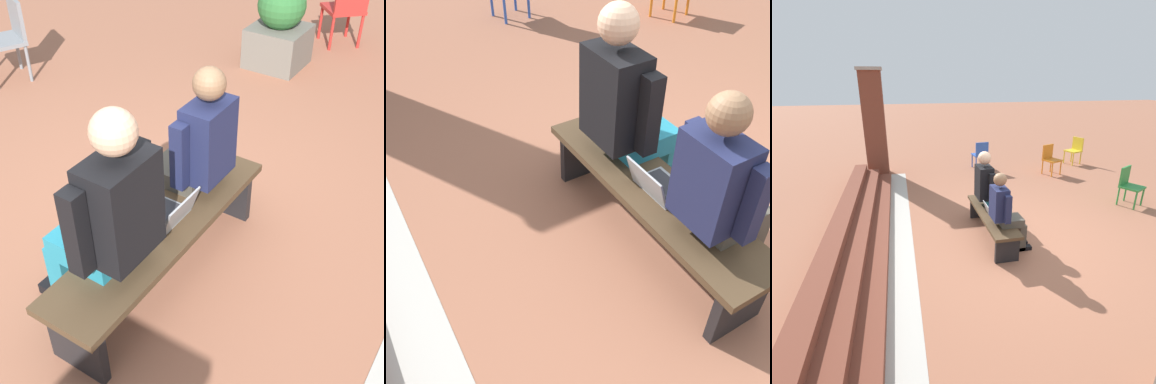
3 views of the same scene
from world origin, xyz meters
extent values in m
plane|color=#9E6047|center=(0.00, 0.00, 0.00)|extent=(60.00, 60.00, 0.00)
cube|color=#B7B2A8|center=(0.23, 1.88, 0.00)|extent=(8.19, 0.40, 0.01)
cube|color=brown|center=(0.23, 2.53, 0.07)|extent=(7.39, 0.90, 0.15)
cube|color=brown|center=(0.23, 2.68, 0.22)|extent=(7.39, 0.60, 0.15)
cube|color=brown|center=(0.23, 2.83, 0.38)|extent=(7.39, 0.30, 0.15)
cube|color=brown|center=(4.44, 2.41, 1.41)|extent=(0.56, 0.56, 2.81)
cube|color=gray|center=(4.44, 2.41, 2.85)|extent=(0.64, 0.64, 0.08)
cube|color=#4C3823|center=(0.23, 0.32, 0.42)|extent=(1.80, 0.44, 0.05)
cube|color=black|center=(-0.57, 0.32, 0.20)|extent=(0.06, 0.37, 0.40)
cube|color=black|center=(1.03, 0.32, 0.20)|extent=(0.06, 0.37, 0.40)
cube|color=#4C473D|center=(-0.22, 0.15, 0.50)|extent=(0.31, 0.37, 0.13)
cube|color=#4C473D|center=(-0.30, -0.03, 0.23)|extent=(0.10, 0.11, 0.45)
cube|color=black|center=(-0.30, -0.09, 0.03)|extent=(0.10, 0.22, 0.06)
cube|color=#4C473D|center=(-0.14, -0.03, 0.23)|extent=(0.10, 0.11, 0.45)
cube|color=black|center=(-0.14, -0.09, 0.03)|extent=(0.10, 0.22, 0.06)
cube|color=#1E2347|center=(-0.22, 0.35, 0.83)|extent=(0.35, 0.22, 0.51)
cube|color=navy|center=(-0.22, 0.24, 0.79)|extent=(0.05, 0.01, 0.31)
cube|color=#1E2347|center=(-0.44, 0.29, 0.81)|extent=(0.08, 0.09, 0.44)
cube|color=#1E2347|center=(0.00, 0.29, 0.81)|extent=(0.08, 0.09, 0.44)
sphere|color=#8C6647|center=(-0.22, 0.35, 1.21)|extent=(0.20, 0.20, 0.20)
cube|color=teal|center=(0.62, 0.12, 0.51)|extent=(0.36, 0.42, 0.15)
cube|color=teal|center=(0.53, -0.09, 0.23)|extent=(0.12, 0.13, 0.45)
cube|color=black|center=(0.53, -0.15, 0.04)|extent=(0.12, 0.25, 0.07)
cube|color=teal|center=(0.72, -0.09, 0.23)|extent=(0.12, 0.13, 0.45)
cube|color=black|center=(0.72, -0.15, 0.04)|extent=(0.12, 0.25, 0.07)
cube|color=black|center=(0.62, 0.36, 0.88)|extent=(0.40, 0.25, 0.59)
cube|color=black|center=(0.37, 0.28, 0.86)|extent=(0.10, 0.11, 0.50)
cube|color=black|center=(0.88, 0.28, 0.86)|extent=(0.10, 0.11, 0.50)
sphere|color=#DBAD89|center=(0.62, 0.36, 1.33)|extent=(0.23, 0.23, 0.23)
cube|color=#9EA0A5|center=(0.18, 0.28, 0.46)|extent=(0.32, 0.22, 0.02)
cube|color=#2D2D33|center=(0.18, 0.27, 0.47)|extent=(0.29, 0.15, 0.00)
cube|color=#9EA0A5|center=(0.18, 0.42, 0.57)|extent=(0.32, 0.07, 0.19)
cube|color=#33519E|center=(0.18, 0.41, 0.57)|extent=(0.28, 0.06, 0.17)
cube|color=gold|center=(4.29, -3.68, 0.42)|extent=(0.53, 0.53, 0.04)
cube|color=gold|center=(4.35, -3.86, 0.64)|extent=(0.39, 0.17, 0.40)
cylinder|color=gold|center=(4.40, -3.45, 0.20)|extent=(0.04, 0.04, 0.40)
cylinder|color=gold|center=(4.06, -3.57, 0.20)|extent=(0.04, 0.04, 0.40)
cylinder|color=gold|center=(4.52, -3.79, 0.20)|extent=(0.04, 0.04, 0.40)
cylinder|color=gold|center=(4.18, -3.91, 0.20)|extent=(0.04, 0.04, 0.40)
cube|color=orange|center=(3.37, -2.46, 0.42)|extent=(0.55, 0.55, 0.04)
cube|color=orange|center=(3.55, -2.39, 0.64)|extent=(0.18, 0.39, 0.40)
cylinder|color=orange|center=(3.14, -2.36, 0.20)|extent=(0.04, 0.04, 0.40)
cylinder|color=orange|center=(3.27, -2.70, 0.20)|extent=(0.04, 0.04, 0.40)
cylinder|color=orange|center=(3.47, -2.23, 0.20)|extent=(0.04, 0.04, 0.40)
cylinder|color=orange|center=(3.60, -2.56, 0.20)|extent=(0.04, 0.04, 0.40)
cube|color=#2D56B7|center=(4.43, -0.60, 0.42)|extent=(0.46, 0.46, 0.04)
cube|color=#2D56B7|center=(4.24, -0.62, 0.64)|extent=(0.08, 0.40, 0.40)
cylinder|color=#2D56B7|center=(4.62, -0.76, 0.20)|extent=(0.04, 0.04, 0.40)
cylinder|color=#2D56B7|center=(4.59, -0.40, 0.20)|extent=(0.04, 0.04, 0.40)
cylinder|color=#2D56B7|center=(4.27, -0.79, 0.20)|extent=(0.04, 0.04, 0.40)
cylinder|color=#2D56B7|center=(4.23, -0.44, 0.20)|extent=(0.04, 0.04, 0.40)
cube|color=#2D893D|center=(0.92, -3.06, 0.42)|extent=(0.57, 0.57, 0.04)
cube|color=#2D893D|center=(1.09, -2.97, 0.64)|extent=(0.22, 0.37, 0.40)
cylinder|color=#2D893D|center=(0.68, -2.98, 0.20)|extent=(0.04, 0.04, 0.40)
cylinder|color=#2D893D|center=(0.84, -3.30, 0.20)|extent=(0.04, 0.04, 0.40)
cylinder|color=#2D893D|center=(1.00, -2.81, 0.20)|extent=(0.04, 0.04, 0.40)
cylinder|color=#2D893D|center=(1.16, -3.13, 0.20)|extent=(0.04, 0.04, 0.40)
camera|label=1|loc=(2.17, 1.78, 2.60)|focal=50.00mm
camera|label=2|loc=(-1.33, 1.78, 2.24)|focal=42.00mm
camera|label=3|loc=(-4.23, 1.78, 2.62)|focal=28.00mm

